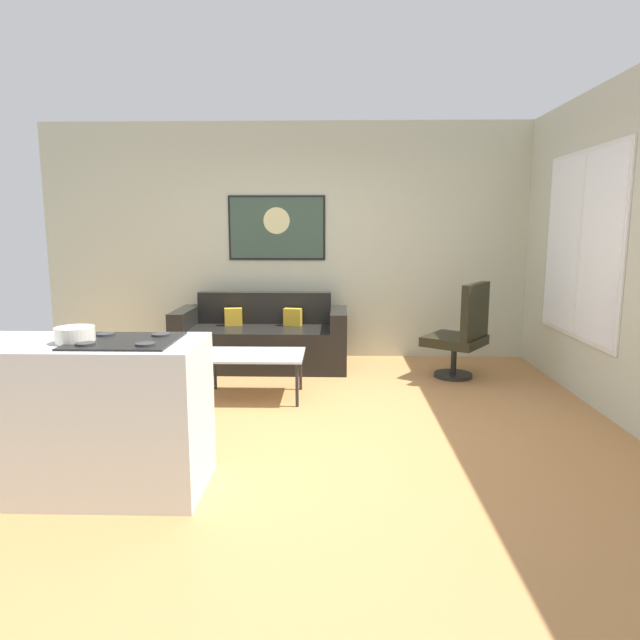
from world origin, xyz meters
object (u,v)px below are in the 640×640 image
at_px(couch, 262,341).
at_px(coffee_table, 254,357).
at_px(armchair, 462,333).
at_px(wall_painting, 277,228).
at_px(mixing_bowl, 75,335).

relative_size(couch, coffee_table, 2.06).
xyz_separation_m(couch, armchair, (2.16, -0.44, 0.19)).
relative_size(coffee_table, armchair, 0.92).
xyz_separation_m(armchair, wall_painting, (-2.03, 0.99, 1.08)).
distance_m(coffee_table, wall_painting, 2.09).
height_order(coffee_table, mixing_bowl, mixing_bowl).
height_order(couch, armchair, armchair).
height_order(armchair, mixing_bowl, armchair).
bearing_deg(coffee_table, mixing_bowl, -111.71).
bearing_deg(mixing_bowl, armchair, 42.72).
relative_size(couch, armchair, 1.89).
distance_m(armchair, wall_painting, 2.50).
bearing_deg(mixing_bowl, wall_painting, 77.33).
distance_m(coffee_table, armchair, 2.21).
bearing_deg(couch, mixing_bowl, -102.59).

